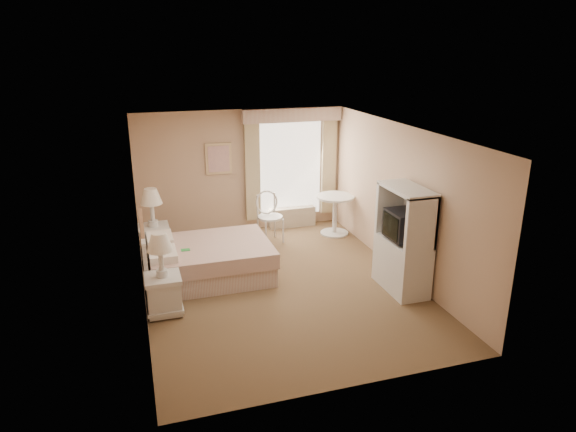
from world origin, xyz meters
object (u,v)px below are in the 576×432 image
object	(u,v)px
nightstand_far	(154,233)
armoire	(403,248)
cafe_chair	(269,213)
nightstand_near	(163,284)
bed	(203,259)
round_table	(335,209)

from	to	relation	value
nightstand_far	armoire	distance (m)	4.39
cafe_chair	armoire	xyz separation A→B (m)	(1.45, -2.67, 0.11)
nightstand_near	cafe_chair	xyz separation A→B (m)	(2.21, 2.36, 0.12)
cafe_chair	armoire	world-z (taller)	armoire
bed	round_table	xyz separation A→B (m)	(2.88, 1.30, 0.21)
nightstand_far	round_table	bearing A→B (deg)	3.46
bed	cafe_chair	distance (m)	2.02
bed	nightstand_far	bearing A→B (deg)	123.41
bed	nightstand_far	xyz separation A→B (m)	(-0.71, 1.08, 0.16)
nightstand_far	armoire	size ratio (longest dim) A/B	0.77
round_table	cafe_chair	size ratio (longest dim) A/B	0.81
nightstand_near	armoire	distance (m)	3.67
nightstand_near	cafe_chair	size ratio (longest dim) A/B	1.22
cafe_chair	nightstand_far	bearing A→B (deg)	176.08
bed	nightstand_far	world-z (taller)	nightstand_far
cafe_chair	armoire	distance (m)	3.04
round_table	bed	bearing A→B (deg)	-155.69
bed	armoire	distance (m)	3.25
nightstand_far	cafe_chair	distance (m)	2.22
bed	armoire	xyz separation A→B (m)	(2.94, -1.34, 0.37)
bed	armoire	bearing A→B (deg)	-24.49
bed	nightstand_near	distance (m)	1.26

